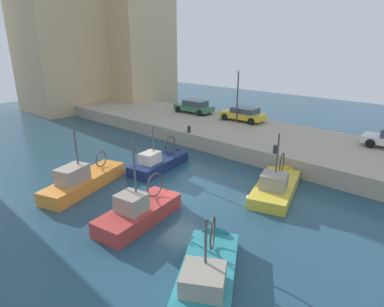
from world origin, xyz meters
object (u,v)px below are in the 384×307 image
fishing_boat_teal (208,277)px  mooring_bollard_south (275,149)px  fishing_boat_red (144,216)px  fishing_boat_navy (162,165)px  quay_streetlamp (238,88)px  fishing_boat_orange (88,184)px  parked_car_yellow (243,114)px  fishing_boat_yellow (277,189)px  parked_car_green (194,106)px  mooring_bollard_mid (189,129)px

fishing_boat_teal → mooring_bollard_south: fishing_boat_teal is taller
fishing_boat_red → fishing_boat_navy: (5.47, 4.59, -0.03)m
fishing_boat_teal → quay_streetlamp: (17.24, 10.87, 4.34)m
fishing_boat_orange → parked_car_yellow: (16.80, 0.10, 1.72)m
fishing_boat_teal → parked_car_yellow: fishing_boat_teal is taller
fishing_boat_red → fishing_boat_yellow: (7.43, -3.33, -0.01)m
fishing_boat_orange → fishing_boat_yellow: 11.40m
fishing_boat_red → parked_car_green: 20.23m
quay_streetlamp → fishing_boat_yellow: bearing=-133.7°
fishing_boat_red → fishing_boat_orange: 5.44m
mooring_bollard_south → mooring_bollard_mid: same height
fishing_boat_red → mooring_bollard_mid: 12.28m
quay_streetlamp → parked_car_green: bearing=84.5°
quay_streetlamp → mooring_bollard_south: bearing=-128.3°
fishing_boat_orange → parked_car_green: (16.41, 6.06, 1.74)m
fishing_boat_orange → mooring_bollard_mid: size_ratio=12.31×
fishing_boat_orange → parked_car_green: bearing=20.3°
fishing_boat_orange → mooring_bollard_south: fishing_boat_orange is taller
parked_car_green → parked_car_yellow: 5.98m
fishing_boat_teal → fishing_boat_navy: bearing=55.6°
fishing_boat_orange → fishing_boat_teal: 10.75m
parked_car_yellow → mooring_bollard_mid: 6.68m
fishing_boat_teal → parked_car_green: (17.80, 16.72, 1.79)m
fishing_boat_red → fishing_boat_orange: bearing=88.6°
fishing_boat_teal → parked_car_green: 24.49m
fishing_boat_red → parked_car_yellow: bearing=18.1°
fishing_boat_navy → mooring_bollard_mid: 5.40m
parked_car_yellow → fishing_boat_yellow: bearing=-137.0°
mooring_bollard_mid → quay_streetlamp: 6.44m
parked_car_yellow → fishing_boat_red: bearing=-161.9°
parked_car_green → mooring_bollard_mid: size_ratio=7.94×
fishing_boat_yellow → quay_streetlamp: quay_streetlamp is taller
fishing_boat_teal → mooring_bollard_mid: 16.54m
fishing_boat_yellow → mooring_bollard_mid: (2.91, 9.82, 1.35)m
fishing_boat_navy → parked_car_yellow: fishing_boat_navy is taller
fishing_boat_yellow → fishing_boat_teal: fishing_boat_yellow is taller
fishing_boat_red → mooring_bollard_mid: size_ratio=10.30×
parked_car_green → mooring_bollard_south: (-6.21, -13.01, -0.42)m
fishing_boat_red → fishing_boat_orange: fishing_boat_red is taller
fishing_boat_red → parked_car_green: (16.55, 11.50, 1.77)m
fishing_boat_red → quay_streetlamp: size_ratio=1.17×
parked_car_green → mooring_bollard_south: parked_car_green is taller
fishing_boat_yellow → quay_streetlamp: (8.56, 8.97, 4.33)m
quay_streetlamp → fishing_boat_teal: bearing=-147.8°
mooring_bollard_south → fishing_boat_orange: bearing=145.7°
fishing_boat_red → parked_car_green: bearing=34.8°
parked_car_yellow → fishing_boat_orange: bearing=-179.7°
fishing_boat_teal → mooring_bollard_mid: fishing_boat_teal is taller
fishing_boat_red → fishing_boat_orange: (0.14, 5.44, 0.02)m
fishing_boat_yellow → fishing_boat_navy: bearing=103.9°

